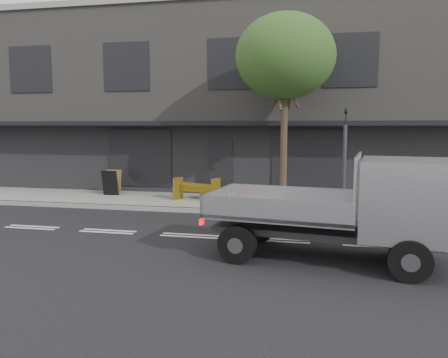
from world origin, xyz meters
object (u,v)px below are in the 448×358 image
(street_tree, at_px, (285,57))
(sandwich_board, at_px, (110,183))
(construction_barrier, at_px, (195,189))
(flatbed_ute, at_px, (383,202))
(traffic_light_pole, at_px, (344,167))

(street_tree, height_order, sandwich_board, street_tree)
(sandwich_board, bearing_deg, construction_barrier, -10.10)
(flatbed_ute, xyz_separation_m, construction_barrier, (-5.77, 5.98, -0.77))
(street_tree, bearing_deg, flatbed_ute, -66.46)
(traffic_light_pole, relative_size, construction_barrier, 2.21)
(construction_barrier, bearing_deg, traffic_light_pole, -11.96)
(traffic_light_pole, bearing_deg, street_tree, 156.97)
(street_tree, xyz_separation_m, traffic_light_pole, (2.00, -0.85, -3.63))
(traffic_light_pole, height_order, construction_barrier, traffic_light_pole)
(traffic_light_pole, bearing_deg, flatbed_ute, -84.26)
(street_tree, bearing_deg, construction_barrier, 175.32)
(street_tree, bearing_deg, sandwich_board, 173.12)
(traffic_light_pole, height_order, sandwich_board, traffic_light_pole)
(street_tree, height_order, traffic_light_pole, street_tree)
(traffic_light_pole, distance_m, construction_barrier, 5.50)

